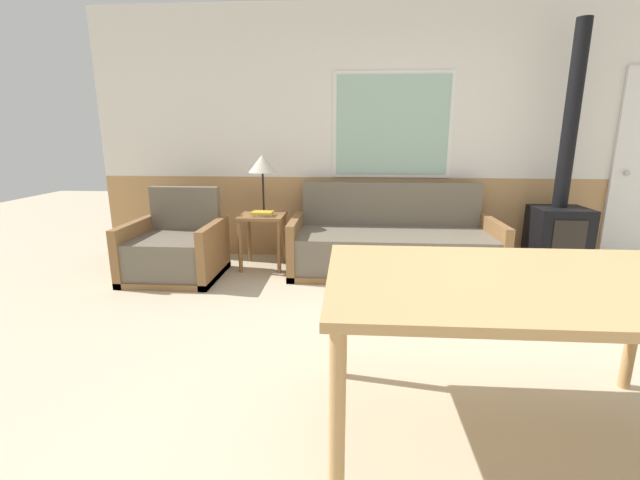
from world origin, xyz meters
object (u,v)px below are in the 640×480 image
armchair (176,251)px  table_lamp (262,165)px  couch (392,247)px  wood_stove (560,212)px  side_table (263,225)px  dining_table (524,294)px

armchair → table_lamp: table_lamp is taller
couch → wood_stove: wood_stove is taller
side_table → dining_table: bearing=-56.6°
couch → dining_table: (0.32, -2.45, 0.45)m
dining_table → wood_stove: wood_stove is taller
side_table → wood_stove: (3.01, 0.07, 0.17)m
side_table → wood_stove: 3.01m
side_table → dining_table: dining_table is taller
dining_table → side_table: bearing=123.4°
dining_table → table_lamp: bearing=122.6°
armchair → wood_stove: size_ratio=0.36×
armchair → wood_stove: bearing=6.4°
couch → wood_stove: 1.71m
armchair → table_lamp: 1.22m
wood_stove → couch: bearing=-175.5°
armchair → side_table: (0.80, 0.37, 0.20)m
couch → armchair: size_ratio=2.36×
couch → table_lamp: bearing=174.0°
couch → dining_table: 2.51m
table_lamp → couch: bearing=-6.0°
table_lamp → wood_stove: bearing=-0.2°
couch → table_lamp: table_lamp is taller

